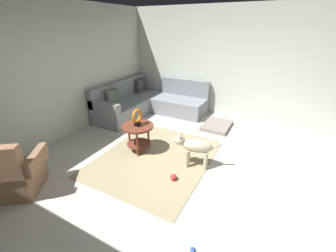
% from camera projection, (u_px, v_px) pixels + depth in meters
% --- Properties ---
extents(ground_plane, '(6.00, 6.00, 0.10)m').
position_uv_depth(ground_plane, '(187.00, 176.00, 3.58)').
color(ground_plane, beige).
extents(wall_back, '(6.00, 0.12, 2.70)m').
position_uv_depth(wall_back, '(53.00, 74.00, 4.24)').
color(wall_back, silver).
rests_on(wall_back, ground_plane).
extents(wall_right, '(0.12, 6.00, 2.70)m').
position_uv_depth(wall_right, '(236.00, 64.00, 5.34)').
color(wall_right, silver).
rests_on(wall_right, ground_plane).
extents(area_rug, '(2.30, 1.90, 0.01)m').
position_uv_depth(area_rug, '(156.00, 158.00, 3.98)').
color(area_rug, tan).
rests_on(area_rug, ground_plane).
extents(sectional_couch, '(2.20, 2.25, 0.88)m').
position_uv_depth(sectional_couch, '(149.00, 103.00, 5.89)').
color(sectional_couch, gray).
rests_on(sectional_couch, ground_plane).
extents(armchair, '(0.96, 1.00, 0.88)m').
position_uv_depth(armchair, '(12.00, 174.00, 3.02)').
color(armchair, '#936B4C').
rests_on(armchair, ground_plane).
extents(side_table, '(0.60, 0.60, 0.54)m').
position_uv_depth(side_table, '(138.00, 131.00, 4.05)').
color(side_table, brown).
rests_on(side_table, ground_plane).
extents(torus_sculpture, '(0.28, 0.08, 0.33)m').
position_uv_depth(torus_sculpture, '(137.00, 117.00, 3.92)').
color(torus_sculpture, black).
rests_on(torus_sculpture, side_table).
extents(dog_bed_mat, '(0.80, 0.60, 0.09)m').
position_uv_depth(dog_bed_mat, '(217.00, 125.00, 5.16)').
color(dog_bed_mat, gray).
rests_on(dog_bed_mat, ground_plane).
extents(dog, '(0.35, 0.83, 0.63)m').
position_uv_depth(dog, '(195.00, 147.00, 3.60)').
color(dog, beige).
rests_on(dog, ground_plane).
extents(dog_toy_ball, '(0.11, 0.11, 0.11)m').
position_uv_depth(dog_toy_ball, '(174.00, 177.00, 3.38)').
color(dog_toy_ball, red).
rests_on(dog_toy_ball, ground_plane).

